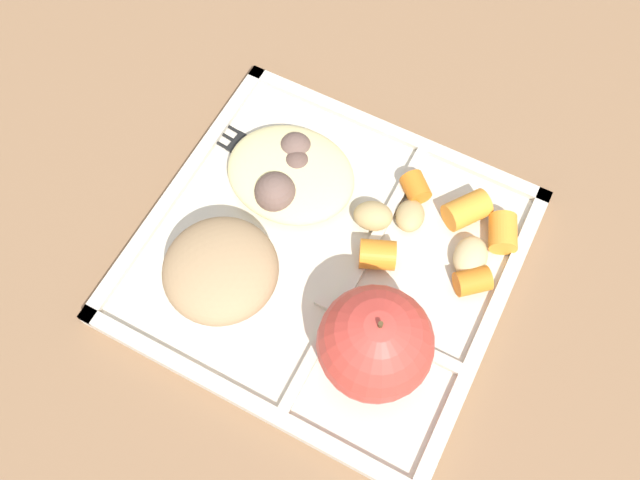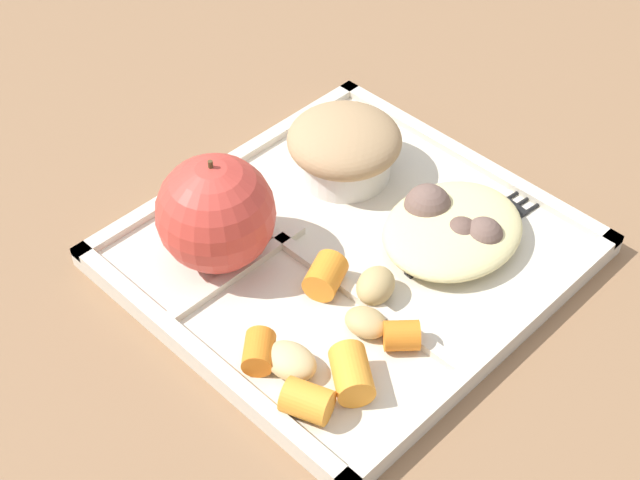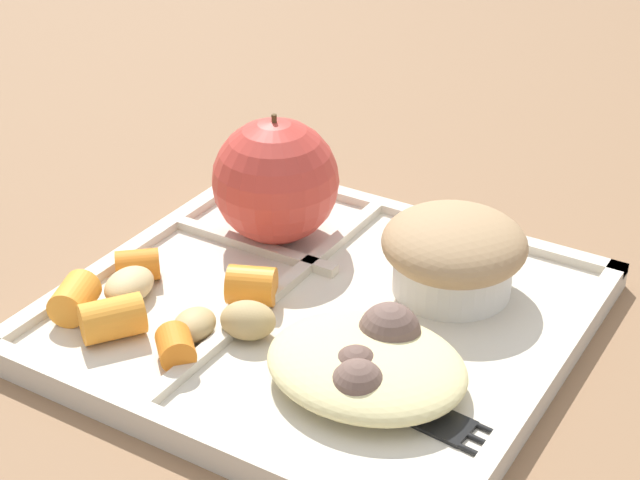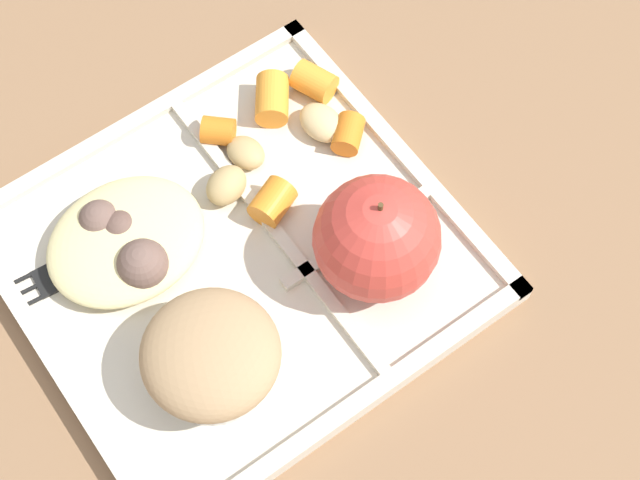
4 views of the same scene
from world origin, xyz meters
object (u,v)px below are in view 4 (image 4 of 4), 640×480
object	(u,v)px
plastic_fork	(83,263)
bran_muffin	(211,358)
green_apple	(377,239)
lunch_tray	(240,258)

from	to	relation	value
plastic_fork	bran_muffin	bearing A→B (deg)	105.01
plastic_fork	green_apple	bearing A→B (deg)	143.80
green_apple	lunch_tray	bearing A→B (deg)	-40.76
lunch_tray	bran_muffin	world-z (taller)	bran_muffin
green_apple	plastic_fork	xyz separation A→B (m)	(0.17, -0.12, -0.04)
lunch_tray	green_apple	world-z (taller)	green_apple
lunch_tray	bran_muffin	bearing A→B (deg)	45.66
green_apple	plastic_fork	bearing A→B (deg)	-36.20
plastic_fork	lunch_tray	bearing A→B (deg)	147.74
lunch_tray	green_apple	size ratio (longest dim) A/B	3.28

